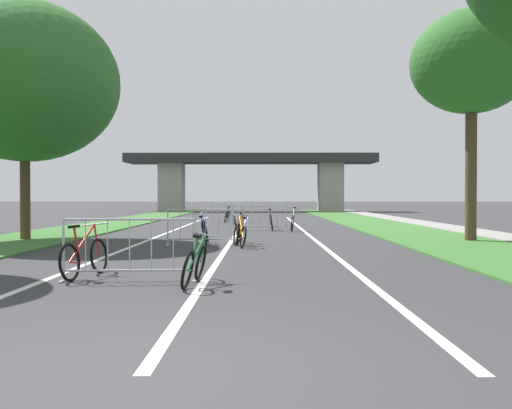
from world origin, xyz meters
name	(u,v)px	position (x,y,z in m)	size (l,w,h in m)	color
ground_plane	(141,377)	(0.00, 0.00, 0.00)	(300.00, 300.00, 0.00)	#333335
grass_verge_left	(112,224)	(-6.63, 23.42, 0.03)	(3.47, 57.25, 0.05)	#386B2D
grass_verge_right	(373,224)	(6.63, 23.42, 0.03)	(3.47, 57.25, 0.05)	#386B2D
sidewalk_path_right	(424,224)	(9.19, 23.42, 0.04)	(1.65, 57.25, 0.08)	gray
lane_stripe_center	(236,233)	(0.00, 16.56, 0.00)	(0.14, 33.12, 0.01)	silver
lane_stripe_right_lane	(307,233)	(2.69, 16.56, 0.00)	(0.14, 33.12, 0.01)	silver
lane_stripe_left_lane	(166,233)	(-2.69, 16.56, 0.00)	(0.14, 33.12, 0.01)	silver
overpass_bridge	(251,170)	(0.00, 47.32, 3.96)	(23.32, 4.20, 5.39)	#2D2D30
tree_left_maple_mid	(24,82)	(-6.63, 13.18, 5.07)	(5.98, 5.98, 7.62)	#4C3823
tree_right_oak_near	(472,63)	(7.47, 12.77, 5.55)	(3.75, 3.75, 7.18)	#4C3823
crowd_barrier_nearest	(130,250)	(-1.25, 4.79, 0.52)	(2.25, 0.54, 1.05)	#ADADB2
crowd_barrier_second	(205,227)	(-0.67, 11.51, 0.52)	(2.25, 0.54, 1.05)	#ADADB2
crowd_barrier_third	(260,218)	(0.88, 18.23, 0.52)	(2.24, 0.48, 1.05)	#ADADB2
crowd_barrier_fourth	(232,213)	(-0.60, 24.95, 0.52)	(2.24, 0.50, 1.05)	#ADADB2
bicycle_yellow_0	(240,232)	(0.31, 11.96, 0.36)	(0.51, 1.59, 0.93)	black
bicycle_purple_1	(271,221)	(1.37, 18.65, 0.38)	(0.49, 1.76, 0.94)	black
bicycle_silver_2	(293,222)	(2.22, 17.84, 0.39)	(0.54, 1.70, 1.00)	black
bicycle_green_3	(195,264)	(-0.11, 4.40, 0.34)	(0.51, 1.57, 0.83)	black
bicycle_blue_4	(205,231)	(-0.73, 11.90, 0.38)	(0.56, 1.73, 0.99)	black
bicycle_orange_5	(240,235)	(0.35, 11.01, 0.34)	(0.51, 1.56, 0.89)	black
bicycle_red_6	(85,257)	(-2.14, 5.23, 0.36)	(0.51, 1.67, 0.94)	black
bicycle_teal_7	(235,221)	(-0.16, 18.73, 0.36)	(0.56, 1.61, 0.91)	black
bicycle_black_8	(227,216)	(-0.89, 25.44, 0.36)	(0.53, 1.63, 0.97)	black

